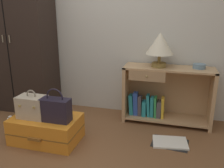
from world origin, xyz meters
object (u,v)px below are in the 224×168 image
object	(u,v)px
bottle	(11,125)
wardrobe	(18,37)
table_lamp	(160,45)
bowl	(199,66)
bookshelf	(163,95)
suitcase_large	(46,129)
train_case	(32,107)
handbag	(56,109)
open_book_on_floor	(170,142)

from	to	relation	value
bottle	wardrobe	bearing A→B (deg)	112.98
wardrobe	table_lamp	bearing A→B (deg)	1.23
wardrobe	bowl	bearing A→B (deg)	1.83
bookshelf	suitcase_large	size ratio (longest dim) A/B	1.49
wardrobe	train_case	distance (m)	1.20
bowl	bottle	bearing A→B (deg)	-158.62
table_lamp	bottle	distance (m)	1.94
bookshelf	bowl	bearing A→B (deg)	2.21
train_case	bottle	bearing A→B (deg)	167.93
bookshelf	handbag	xyz separation A→B (m)	(-1.00, -0.87, 0.06)
suitcase_large	table_lamp	bearing A→B (deg)	36.41
train_case	handbag	xyz separation A→B (m)	(0.27, -0.02, 0.01)
wardrobe	open_book_on_floor	distance (m)	2.34
wardrobe	train_case	xyz separation A→B (m)	(0.66, -0.79, -0.61)
table_lamp	handbag	distance (m)	1.38
table_lamp	train_case	xyz separation A→B (m)	(-1.20, -0.83, -0.57)
handbag	open_book_on_floor	world-z (taller)	handbag
bookshelf	train_case	xyz separation A→B (m)	(-1.27, -0.85, 0.05)
table_lamp	suitcase_large	bearing A→B (deg)	-143.59
wardrobe	bookshelf	bearing A→B (deg)	1.76
table_lamp	bowl	distance (m)	0.51
suitcase_large	bottle	world-z (taller)	suitcase_large
bookshelf	bottle	xyz separation A→B (m)	(-1.63, -0.77, -0.25)
train_case	open_book_on_floor	bearing A→B (deg)	12.76
wardrobe	suitcase_large	distance (m)	1.39
bowl	bottle	world-z (taller)	bowl
bottle	table_lamp	bearing A→B (deg)	25.82
wardrobe	table_lamp	distance (m)	1.86
train_case	table_lamp	bearing A→B (deg)	34.68
bowl	train_case	distance (m)	1.90
wardrobe	bottle	size ratio (longest dim) A/B	9.89
table_lamp	open_book_on_floor	size ratio (longest dim) A/B	1.02
wardrobe	bottle	world-z (taller)	wardrobe
bookshelf	bottle	world-z (taller)	bookshelf
wardrobe	bowl	distance (m)	2.34
open_book_on_floor	bookshelf	bearing A→B (deg)	103.90
bowl	open_book_on_floor	xyz separation A→B (m)	(-0.25, -0.55, -0.72)
handbag	bottle	size ratio (longest dim) A/B	1.70
bowl	open_book_on_floor	size ratio (longest dim) A/B	0.36
bookshelf	handbag	distance (m)	1.32
train_case	bookshelf	bearing A→B (deg)	33.78
bookshelf	open_book_on_floor	size ratio (longest dim) A/B	2.68
bookshelf	table_lamp	bearing A→B (deg)	-164.62
suitcase_large	open_book_on_floor	size ratio (longest dim) A/B	1.80
train_case	suitcase_large	bearing A→B (deg)	15.71
wardrobe	table_lamp	world-z (taller)	wardrobe
bookshelf	table_lamp	size ratio (longest dim) A/B	2.63
bowl	open_book_on_floor	world-z (taller)	bowl
wardrobe	handbag	distance (m)	1.38
bookshelf	wardrobe	bearing A→B (deg)	-178.24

